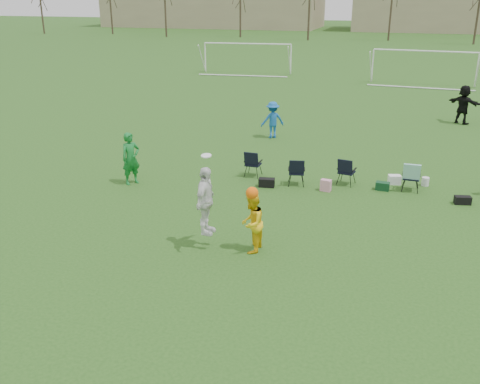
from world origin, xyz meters
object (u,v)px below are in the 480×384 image
(fielder_black, at_px, (463,104))
(center_contest, at_px, (227,211))
(fielder_blue, at_px, (273,120))
(goal_mid, at_px, (424,58))
(goal_left, at_px, (247,50))
(fielder_green_near, at_px, (131,158))

(fielder_black, distance_m, center_contest, 18.65)
(fielder_blue, bearing_deg, fielder_black, -179.18)
(fielder_black, distance_m, goal_mid, 12.84)
(fielder_blue, bearing_deg, goal_left, -103.01)
(fielder_blue, relative_size, fielder_black, 0.85)
(goal_left, relative_size, goal_mid, 1.00)
(fielder_green_near, xyz_separation_m, fielder_black, (11.88, 13.33, 0.07))
(goal_mid, bearing_deg, fielder_black, -77.98)
(fielder_blue, distance_m, center_contest, 11.73)
(fielder_green_near, relative_size, goal_mid, 0.25)
(fielder_blue, distance_m, goal_mid, 19.61)
(goal_mid, bearing_deg, fielder_blue, -106.56)
(fielder_green_near, xyz_separation_m, center_contest, (4.85, -3.94, 0.17))
(center_contest, bearing_deg, fielder_green_near, 140.86)
(goal_mid, bearing_deg, fielder_green_near, -107.21)
(fielder_blue, bearing_deg, center_contest, 65.65)
(fielder_blue, relative_size, center_contest, 0.66)
(fielder_black, xyz_separation_m, goal_left, (-15.79, 14.68, 0.93))
(fielder_black, relative_size, goal_mid, 0.27)
(fielder_black, bearing_deg, fielder_green_near, 82.49)
(goal_left, bearing_deg, fielder_green_near, -87.06)
(fielder_blue, height_order, fielder_black, fielder_black)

